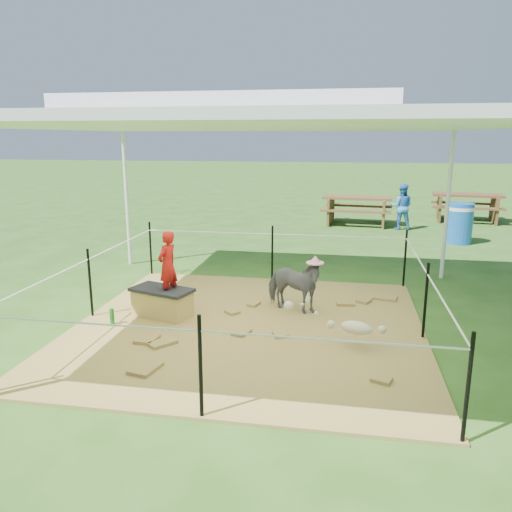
% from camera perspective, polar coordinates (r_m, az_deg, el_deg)
% --- Properties ---
extents(ground, '(90.00, 90.00, 0.00)m').
position_cam_1_polar(ground, '(6.77, -0.89, -8.19)').
color(ground, '#2D5919').
rests_on(ground, ground).
extents(hay_patch, '(4.60, 4.60, 0.03)m').
position_cam_1_polar(hay_patch, '(6.76, -0.89, -8.07)').
color(hay_patch, brown).
rests_on(hay_patch, ground).
extents(canopy_tent, '(6.30, 6.30, 2.90)m').
position_cam_1_polar(canopy_tent, '(6.29, -0.98, 15.23)').
color(canopy_tent, silver).
rests_on(canopy_tent, ground).
extents(rope_fence, '(4.54, 4.54, 1.00)m').
position_cam_1_polar(rope_fence, '(6.56, -0.91, -2.96)').
color(rope_fence, black).
rests_on(rope_fence, ground).
extents(straw_bale, '(0.89, 0.63, 0.36)m').
position_cam_1_polar(straw_bale, '(7.19, -10.65, -5.35)').
color(straw_bale, '#B59942').
rests_on(straw_bale, hay_patch).
extents(dark_cloth, '(0.95, 0.69, 0.04)m').
position_cam_1_polar(dark_cloth, '(7.13, -10.72, -3.82)').
color(dark_cloth, black).
rests_on(dark_cloth, straw_bale).
extents(woman, '(0.33, 0.40, 0.96)m').
position_cam_1_polar(woman, '(6.97, -10.11, -0.27)').
color(woman, '#B51611').
rests_on(woman, straw_bale).
extents(green_bottle, '(0.08, 0.08, 0.22)m').
position_cam_1_polar(green_bottle, '(7.03, -16.14, -6.66)').
color(green_bottle, '#197219').
rests_on(green_bottle, hay_patch).
extents(pony, '(1.02, 0.75, 0.78)m').
position_cam_1_polar(pony, '(7.19, 4.24, -3.35)').
color(pony, '#4C4C51').
rests_on(pony, hay_patch).
extents(pink_hat, '(0.24, 0.24, 0.11)m').
position_cam_1_polar(pink_hat, '(7.08, 4.31, 0.12)').
color(pink_hat, pink).
rests_on(pink_hat, pony).
extents(foal, '(1.11, 0.85, 0.54)m').
position_cam_1_polar(foal, '(6.14, 11.42, -7.76)').
color(foal, '#C2B88E').
rests_on(foal, hay_patch).
extents(trash_barrel, '(0.81, 0.81, 0.96)m').
position_cam_1_polar(trash_barrel, '(12.88, 22.19, 3.47)').
color(trash_barrel, '#1758AF').
rests_on(trash_barrel, ground).
extents(picnic_table_near, '(2.08, 1.58, 0.82)m').
position_cam_1_polar(picnic_table_near, '(14.86, 11.47, 5.13)').
color(picnic_table_near, brown).
rests_on(picnic_table_near, ground).
extents(picnic_table_far, '(2.15, 1.67, 0.83)m').
position_cam_1_polar(picnic_table_far, '(16.43, 22.90, 5.14)').
color(picnic_table_far, '#51371C').
rests_on(picnic_table_far, ground).
extents(distant_person, '(0.63, 0.50, 1.26)m').
position_cam_1_polar(distant_person, '(14.30, 16.29, 5.43)').
color(distant_person, '#387ED3').
rests_on(distant_person, ground).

